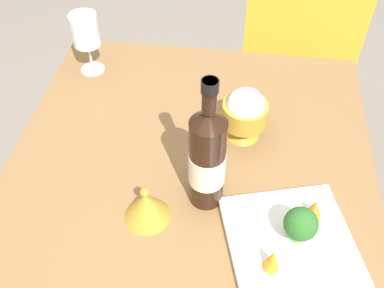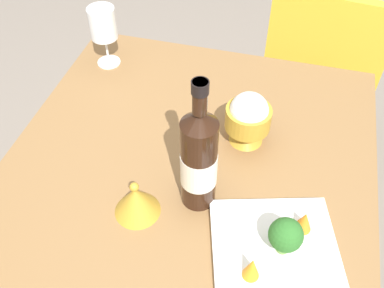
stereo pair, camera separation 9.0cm
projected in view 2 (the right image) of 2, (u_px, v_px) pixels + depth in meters
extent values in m
plane|color=gray|center=(192.00, 287.00, 1.61)|extent=(8.00, 8.00, 0.00)
cube|color=olive|center=(192.00, 158.00, 1.09)|extent=(0.87, 0.87, 0.04)
cylinder|color=olive|center=(324.00, 170.00, 1.54)|extent=(0.05, 0.05, 0.69)
cylinder|color=olive|center=(122.00, 131.00, 1.67)|extent=(0.05, 0.05, 0.69)
cube|color=gold|center=(321.00, 70.00, 1.78)|extent=(0.44, 0.44, 0.02)
cube|color=gold|center=(325.00, 50.00, 1.51)|extent=(0.09, 0.40, 0.40)
cylinder|color=black|center=(281.00, 79.00, 2.09)|extent=(0.03, 0.03, 0.43)
cylinder|color=black|center=(355.00, 97.00, 2.01)|extent=(0.03, 0.03, 0.43)
cylinder|color=black|center=(262.00, 126.00, 1.88)|extent=(0.03, 0.03, 0.43)
cylinder|color=black|center=(344.00, 148.00, 1.79)|extent=(0.03, 0.03, 0.43)
cylinder|color=black|center=(199.00, 164.00, 0.90)|extent=(0.08, 0.08, 0.23)
cone|color=black|center=(200.00, 118.00, 0.80)|extent=(0.08, 0.08, 0.03)
cylinder|color=black|center=(200.00, 98.00, 0.77)|extent=(0.03, 0.03, 0.07)
cylinder|color=black|center=(200.00, 87.00, 0.75)|extent=(0.03, 0.03, 0.02)
cylinder|color=silver|center=(199.00, 168.00, 0.91)|extent=(0.08, 0.08, 0.08)
cylinder|color=white|center=(109.00, 62.00, 1.32)|extent=(0.07, 0.07, 0.00)
cylinder|color=white|center=(107.00, 50.00, 1.29)|extent=(0.01, 0.01, 0.08)
cylinder|color=white|center=(103.00, 23.00, 1.22)|extent=(0.08, 0.08, 0.09)
cone|color=gold|center=(246.00, 133.00, 1.09)|extent=(0.08, 0.08, 0.04)
cylinder|color=gold|center=(248.00, 118.00, 1.05)|extent=(0.11, 0.11, 0.05)
sphere|color=white|center=(249.00, 111.00, 1.04)|extent=(0.09, 0.09, 0.09)
cone|color=gold|center=(136.00, 200.00, 0.93)|extent=(0.10, 0.10, 0.07)
sphere|color=gold|center=(134.00, 187.00, 0.90)|extent=(0.02, 0.02, 0.02)
cube|color=white|center=(275.00, 252.00, 0.88)|extent=(0.31, 0.31, 0.02)
cylinder|color=#729E4C|center=(283.00, 245.00, 0.87)|extent=(0.03, 0.03, 0.03)
sphere|color=#2D6B28|center=(286.00, 235.00, 0.84)|extent=(0.07, 0.07, 0.07)
cone|color=orange|center=(252.00, 268.00, 0.82)|extent=(0.03, 0.03, 0.06)
cone|color=orange|center=(304.00, 221.00, 0.89)|extent=(0.04, 0.04, 0.05)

